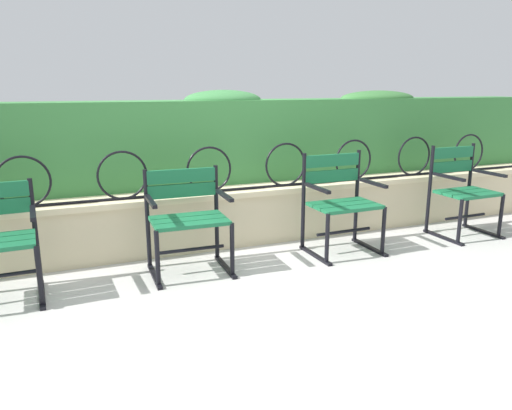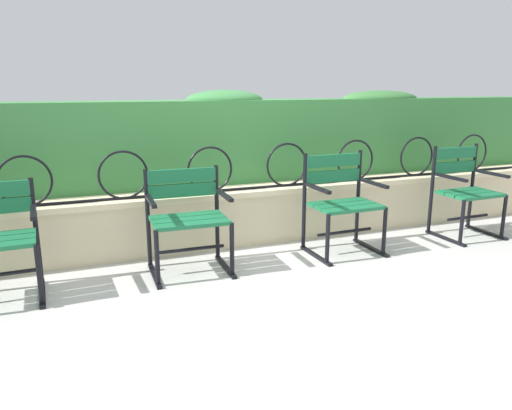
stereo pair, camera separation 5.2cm
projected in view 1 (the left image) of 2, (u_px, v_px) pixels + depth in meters
The scene contains 7 objects.
ground_plane at pixel (259, 273), 3.95m from camera, with size 60.00×60.00×0.00m, color #B7B5AF.
stone_wall at pixel (226, 216), 4.63m from camera, with size 7.98×0.41×0.53m.
iron_arch_fence at pixel (211, 172), 4.40m from camera, with size 7.43×0.02×0.42m.
hedge_row at pixel (212, 139), 4.83m from camera, with size 7.83×0.46×0.90m.
park_chair_centre_left at pixel (187, 216), 3.92m from camera, with size 0.64×0.54×0.83m.
park_chair_centre_right at pixel (340, 200), 4.39m from camera, with size 0.62×0.53×0.89m.
park_chair_rightmost at pixel (462, 189), 4.90m from camera, with size 0.58×0.53×0.89m.
Camera 1 is at (-1.42, -3.42, 1.48)m, focal length 34.35 mm.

